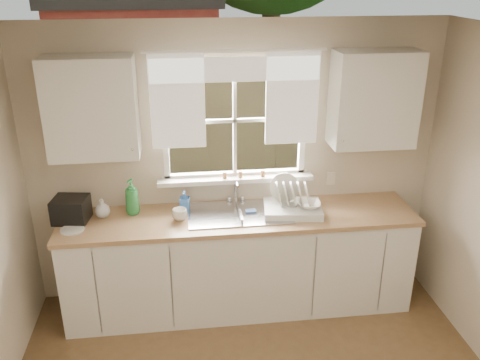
{
  "coord_description": "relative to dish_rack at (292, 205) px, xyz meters",
  "views": [
    {
      "loc": [
        -0.47,
        -2.17,
        2.87
      ],
      "look_at": [
        0.0,
        1.65,
        1.25
      ],
      "focal_mm": 38.0,
      "sensor_mm": 36.0,
      "label": 1
    }
  ],
  "objects": [
    {
      "name": "room_walls",
      "position": [
        -0.46,
        -1.75,
        0.25
      ],
      "size": [
        3.62,
        4.02,
        2.5
      ],
      "color": "beige",
      "rests_on": "ground"
    },
    {
      "name": "ceiling",
      "position": [
        -0.46,
        -1.68,
        1.52
      ],
      "size": [
        3.6,
        4.0,
        0.02
      ],
      "primitive_type": "cube",
      "color": "silver",
      "rests_on": "room_walls"
    },
    {
      "name": "window",
      "position": [
        -0.46,
        0.32,
        0.5
      ],
      "size": [
        1.38,
        0.16,
        1.06
      ],
      "color": "white",
      "rests_on": "room_walls"
    },
    {
      "name": "curtains",
      "position": [
        -0.46,
        0.26,
        0.95
      ],
      "size": [
        1.5,
        0.03,
        0.81
      ],
      "color": "white",
      "rests_on": "room_walls"
    },
    {
      "name": "base_cabinets",
      "position": [
        -0.46,
        -0.0,
        -0.55
      ],
      "size": [
        3.0,
        0.62,
        0.87
      ],
      "primitive_type": "cube",
      "color": "silver",
      "rests_on": "ground"
    },
    {
      "name": "countertop",
      "position": [
        -0.46,
        -0.0,
        -0.09
      ],
      "size": [
        3.04,
        0.65,
        0.04
      ],
      "primitive_type": "cube",
      "color": "#A67D53",
      "rests_on": "base_cabinets"
    },
    {
      "name": "upper_cabinet_left",
      "position": [
        -1.61,
        0.14,
        0.87
      ],
      "size": [
        0.7,
        0.33,
        0.8
      ],
      "primitive_type": "cube",
      "color": "silver",
      "rests_on": "room_walls"
    },
    {
      "name": "upper_cabinet_right",
      "position": [
        0.69,
        0.14,
        0.87
      ],
      "size": [
        0.7,
        0.33,
        0.8
      ],
      "primitive_type": "cube",
      "color": "silver",
      "rests_on": "room_walls"
    },
    {
      "name": "wall_outlet",
      "position": [
        0.42,
        0.3,
        0.1
      ],
      "size": [
        0.08,
        0.01,
        0.12
      ],
      "primitive_type": "cube",
      "color": "beige",
      "rests_on": "room_walls"
    },
    {
      "name": "sill_jars",
      "position": [
        -0.4,
        0.26,
        0.2
      ],
      "size": [
        0.38,
        0.04,
        0.06
      ],
      "color": "brown",
      "rests_on": "window"
    },
    {
      "name": "sink",
      "position": [
        -0.46,
        0.03,
        -0.14
      ],
      "size": [
        0.88,
        0.52,
        0.4
      ],
      "color": "#B7B7BC",
      "rests_on": "countertop"
    },
    {
      "name": "dish_rack",
      "position": [
        0.0,
        0.0,
        0.0
      ],
      "size": [
        0.53,
        0.43,
        0.31
      ],
      "color": "silver",
      "rests_on": "countertop"
    },
    {
      "name": "bowl",
      "position": [
        0.14,
        -0.05,
        0.02
      ],
      "size": [
        0.22,
        0.22,
        0.05
      ],
      "primitive_type": "imported",
      "rotation": [
        0.0,
        0.0,
        -0.16
      ],
      "color": "white",
      "rests_on": "dish_rack"
    },
    {
      "name": "soap_bottle_a",
      "position": [
        -1.36,
        0.15,
        0.08
      ],
      "size": [
        0.16,
        0.16,
        0.31
      ],
      "primitive_type": "imported",
      "rotation": [
        0.0,
        0.0,
        -0.41
      ],
      "color": "#2C8741",
      "rests_on": "countertop"
    },
    {
      "name": "soap_bottle_b",
      "position": [
        -0.92,
        0.15,
        0.02
      ],
      "size": [
        0.09,
        0.1,
        0.18
      ],
      "primitive_type": "imported",
      "rotation": [
        0.0,
        0.0,
        -0.17
      ],
      "color": "#2E60AC",
      "rests_on": "countertop"
    },
    {
      "name": "soap_bottle_c",
      "position": [
        -1.61,
        0.11,
        0.01
      ],
      "size": [
        0.16,
        0.16,
        0.16
      ],
      "primitive_type": "imported",
      "rotation": [
        0.0,
        0.0,
        -0.38
      ],
      "color": "beige",
      "rests_on": "countertop"
    },
    {
      "name": "saucer",
      "position": [
        -1.83,
        -0.1,
        -0.07
      ],
      "size": [
        0.19,
        0.19,
        0.01
      ],
      "primitive_type": "cylinder",
      "color": "beige",
      "rests_on": "countertop"
    },
    {
      "name": "cup",
      "position": [
        -0.96,
        -0.03,
        -0.02
      ],
      "size": [
        0.13,
        0.13,
        0.1
      ],
      "primitive_type": "imported",
      "rotation": [
        0.0,
        0.0,
        0.05
      ],
      "color": "beige",
      "rests_on": "countertop"
    },
    {
      "name": "black_appliance",
      "position": [
        -1.86,
        0.07,
        0.03
      ],
      "size": [
        0.31,
        0.28,
        0.2
      ],
      "primitive_type": "cube",
      "rotation": [
        0.0,
        0.0,
        -0.15
      ],
      "color": "black",
      "rests_on": "countertop"
    }
  ]
}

